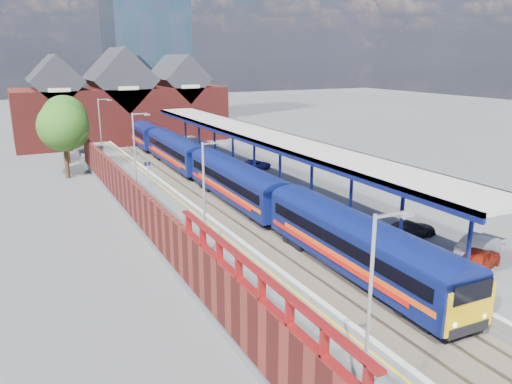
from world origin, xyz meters
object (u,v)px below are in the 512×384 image
parked_car_silver (482,245)px  platform_sign (148,170)px  train (203,163)px  parked_car_red (479,259)px  lamp_post_a (373,308)px  parked_car_dark (410,229)px  lamp_post_c (136,150)px  parked_car_blue (254,165)px  lamp_post_b (206,196)px  lamp_post_d (101,126)px

parked_car_silver → platform_sign: bearing=13.7°
train → parked_car_red: train is taller
lamp_post_a → parked_car_dark: (13.28, 12.19, -3.43)m
lamp_post_c → lamp_post_a: bearing=-90.0°
platform_sign → parked_car_blue: (11.83, 2.71, -1.15)m
lamp_post_b → parked_car_silver: lamp_post_b is taller
parked_car_red → lamp_post_c: bearing=8.5°
platform_sign → parked_car_blue: size_ratio=0.64×
train → parked_car_dark: size_ratio=16.95×
train → parked_car_dark: (5.42, -23.33, -0.56)m
lamp_post_a → parked_car_red: lamp_post_a is taller
lamp_post_b → platform_sign: bearing=85.7°
lamp_post_d → lamp_post_c: bearing=-90.0°
parked_car_red → train: bearing=-10.5°
lamp_post_b → parked_car_silver: 16.39m
lamp_post_d → platform_sign: size_ratio=2.80×
lamp_post_d → parked_car_blue: 17.71m
lamp_post_b → parked_car_dark: size_ratio=1.80×
parked_car_dark → platform_sign: bearing=27.3°
platform_sign → parked_car_dark: bearing=-59.0°
lamp_post_a → lamp_post_b: bearing=90.0°
train → parked_car_silver: 28.47m
parked_car_red → parked_car_silver: bearing=-75.4°
lamp_post_c → platform_sign: bearing=55.7°
train → lamp_post_d: bearing=126.9°
lamp_post_b → platform_sign: size_ratio=2.80×
lamp_post_c → train: bearing=35.1°
lamp_post_d → parked_car_dark: bearing=-68.6°
parked_car_silver → parked_car_blue: bearing=-12.0°
lamp_post_b → parked_car_blue: (13.20, 20.71, -3.45)m
lamp_post_d → parked_car_blue: (13.20, -11.29, -3.45)m
lamp_post_a → parked_car_silver: (14.86, 7.93, -3.31)m
lamp_post_c → parked_car_silver: bearing=-56.0°
parked_car_dark → lamp_post_a: bearing=128.8°
train → lamp_post_c: bearing=-144.9°
lamp_post_d → platform_sign: bearing=-84.4°
parked_car_silver → lamp_post_a: bearing=102.5°
train → lamp_post_a: size_ratio=9.42×
lamp_post_c → parked_car_silver: size_ratio=1.69×
lamp_post_b → parked_car_red: 15.36m
parked_car_red → parked_car_blue: bearing=-21.0°
platform_sign → train: bearing=28.5°
train → lamp_post_c: (-7.86, -5.52, 2.87)m
lamp_post_b → parked_car_silver: (14.86, -6.07, -3.31)m
lamp_post_b → parked_car_dark: (13.28, -1.81, -3.43)m
train → parked_car_dark: bearing=-76.9°
train → lamp_post_b: (-7.86, -21.52, 2.87)m
train → lamp_post_c: 10.02m
train → parked_car_silver: train is taller
parked_car_red → parked_car_silver: size_ratio=0.90×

